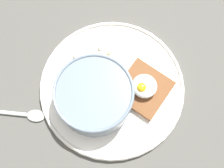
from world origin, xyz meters
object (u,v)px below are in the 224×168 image
banana_slice_left (106,47)px  banana_slice_right (120,65)px  banana_slice_front (100,59)px  toast_slice (144,89)px  spoon (24,115)px  poached_egg (144,86)px  banana_slice_back (81,55)px  oatmeal_bowl (94,96)px

banana_slice_left → banana_slice_right: 4.89cm
banana_slice_front → toast_slice: bearing=179.0°
spoon → poached_egg: bearing=-133.1°
banana_slice_left → spoon: (5.10, 20.96, -1.12)cm
banana_slice_back → banana_slice_right: banana_slice_back is taller
banana_slice_left → poached_egg: bearing=163.5°
oatmeal_bowl → banana_slice_front: bearing=-60.5°
banana_slice_right → banana_slice_front: bearing=18.9°
banana_slice_right → banana_slice_back: bearing=21.5°
banana_slice_right → toast_slice: bearing=167.2°
oatmeal_bowl → spoon: oatmeal_bowl is taller
banana_slice_back → banana_slice_left: bearing=-122.3°
banana_slice_right → spoon: 21.57cm
banana_slice_back → banana_slice_right: size_ratio=1.23×
poached_egg → banana_slice_back: 14.53cm
oatmeal_bowl → poached_egg: 9.76cm
toast_slice → banana_slice_right: size_ratio=2.90×
oatmeal_bowl → spoon: 14.86cm
banana_slice_back → banana_slice_right: 8.10cm
toast_slice → banana_slice_front: size_ratio=2.47×
toast_slice → poached_egg: 1.95cm
oatmeal_bowl → poached_egg: size_ratio=3.01×
toast_slice → banana_slice_left: toast_slice is taller
toast_slice → banana_slice_left: 11.86cm
banana_slice_back → spoon: (2.14, 16.27, -1.43)cm
banana_slice_front → banana_slice_back: banana_slice_back is taller
banana_slice_left → banana_slice_back: (2.96, 4.69, 0.32)cm
oatmeal_bowl → banana_slice_right: (0.26, -8.87, -2.54)cm
poached_egg → banana_slice_front: poached_egg is taller
oatmeal_bowl → banana_slice_left: 11.96cm
spoon → banana_slice_left: bearing=-103.7°
banana_slice_left → toast_slice: bearing=164.0°
banana_slice_front → poached_egg: bearing=178.5°
banana_slice_front → banana_slice_right: bearing=-161.1°
banana_slice_back → spoon: bearing=82.5°
oatmeal_bowl → banana_slice_left: size_ratio=3.96×
banana_slice_right → spoon: size_ratio=0.30×
banana_slice_left → banana_slice_right: size_ratio=1.16×
oatmeal_bowl → toast_slice: 10.12cm
oatmeal_bowl → banana_slice_left: (4.84, -10.59, -2.70)cm
banana_slice_front → oatmeal_bowl: bearing=119.5°
banana_slice_back → banana_slice_front: bearing=-155.8°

